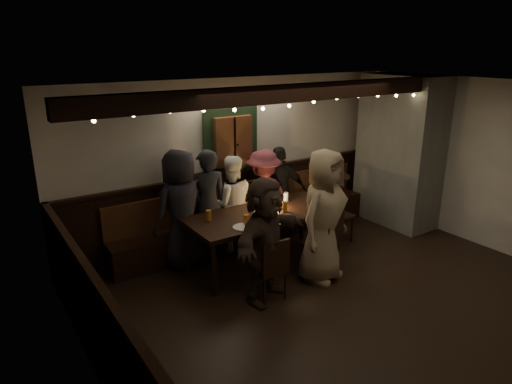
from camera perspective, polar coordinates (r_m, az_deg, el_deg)
room at (r=7.22m, az=9.80°, el=1.65°), size 6.02×5.01×2.62m
dining_table at (r=6.50m, az=0.98°, el=-3.16°), size 2.23×0.96×0.97m
chair_near_left at (r=5.71m, az=2.05°, el=-9.19°), size 0.40×0.40×0.83m
chair_near_right at (r=6.34m, az=8.92°, el=-5.56°), size 0.58×0.58×1.00m
chair_end at (r=7.38m, az=9.63°, el=-2.35°), size 0.44×0.44×0.96m
high_top at (r=7.87m, az=9.29°, el=-0.44°), size 0.61×0.61×0.98m
person_a at (r=6.52m, az=-9.37°, el=-2.13°), size 0.95×0.73×1.72m
person_b at (r=6.72m, az=-6.08°, el=-1.58°), size 0.69×0.54×1.66m
person_c at (r=6.99m, az=-3.12°, el=-1.43°), size 0.87×0.77×1.50m
person_d at (r=7.22m, az=0.94°, el=-0.65°), size 1.06×0.71×1.53m
person_e at (r=7.53m, az=2.99°, el=0.05°), size 0.96×0.69×1.51m
person_f at (r=5.59m, az=1.19°, el=-6.04°), size 1.54×1.02×1.59m
person_g at (r=6.09m, az=8.40°, el=-3.01°), size 1.03×0.83×1.82m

